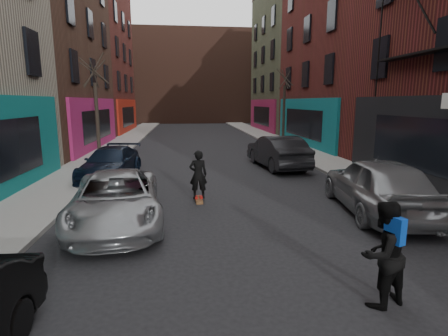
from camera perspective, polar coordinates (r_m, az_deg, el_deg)
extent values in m
cube|color=gray|center=(32.76, -15.07, 4.81)|extent=(2.50, 84.00, 0.13)
cube|color=gray|center=(33.31, 6.80, 5.19)|extent=(2.50, 84.00, 0.13)
cube|color=#47281E|center=(58.39, -5.36, 14.42)|extent=(40.00, 10.00, 14.00)
imported|color=gray|center=(9.89, -17.20, -4.86)|extent=(2.89, 5.24, 1.39)
imported|color=black|center=(15.82, -18.03, 0.76)|extent=(2.37, 4.78, 1.33)
imported|color=gray|center=(11.29, 23.78, -2.53)|extent=(2.66, 5.25, 1.71)
imported|color=black|center=(17.72, 8.66, 2.66)|extent=(2.24, 5.05, 1.61)
cube|color=brown|center=(11.75, -4.17, -5.18)|extent=(0.27, 0.81, 0.10)
imported|color=black|center=(11.55, -4.23, -1.08)|extent=(0.61, 0.42, 1.62)
imported|color=black|center=(6.30, 24.47, -12.66)|extent=(1.02, 0.91, 1.76)
cube|color=#0C3AA9|center=(6.03, 26.14, -9.07)|extent=(0.23, 0.33, 0.42)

